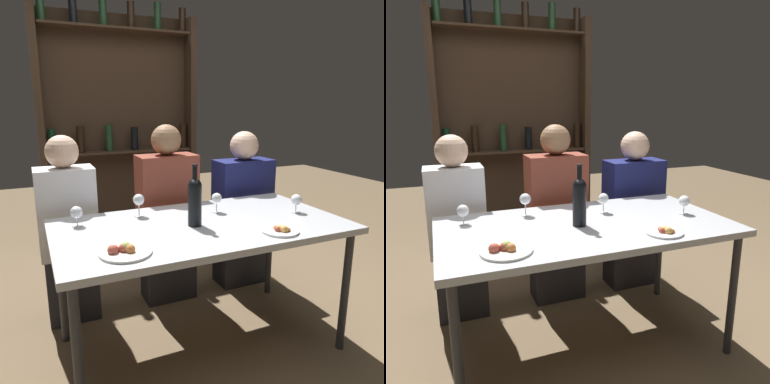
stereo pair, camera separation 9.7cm
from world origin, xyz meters
TOP-DOWN VIEW (x-y plane):
  - ground_plane at (0.00, 0.00)m, footprint 10.00×10.00m
  - dining_table at (0.00, 0.00)m, footprint 1.59×0.85m
  - wine_rack_wall at (0.00, 1.83)m, footprint 1.49×0.21m
  - wine_bottle at (-0.05, -0.02)m, footprint 0.07×0.07m
  - wine_glass_0 at (0.18, 0.16)m, footprint 0.06×0.06m
  - wine_glass_1 at (-0.28, 0.27)m, footprint 0.07×0.07m
  - wine_glass_2 at (-0.63, 0.23)m, footprint 0.07×0.07m
  - wine_glass_3 at (0.61, -0.04)m, footprint 0.07×0.07m
  - food_plate_0 at (-0.50, -0.25)m, footprint 0.24×0.24m
  - food_plate_1 at (0.31, -0.30)m, footprint 0.20×0.20m
  - seated_person_left at (-0.65, 0.62)m, footprint 0.36×0.22m
  - seated_person_center at (0.03, 0.62)m, footprint 0.41×0.22m
  - seated_person_right at (0.65, 0.62)m, footprint 0.44×0.22m

SIDE VIEW (x-z plane):
  - ground_plane at x=0.00m, z-range 0.00..0.00m
  - seated_person_right at x=0.65m, z-range -0.04..1.17m
  - seated_person_left at x=-0.65m, z-range -0.03..1.19m
  - seated_person_center at x=0.03m, z-range -0.03..1.23m
  - dining_table at x=0.00m, z-range 0.32..1.08m
  - food_plate_1 at x=0.31m, z-range 0.75..0.79m
  - food_plate_0 at x=-0.50m, z-range 0.75..0.80m
  - wine_glass_2 at x=-0.63m, z-range 0.78..0.89m
  - wine_glass_3 at x=0.61m, z-range 0.78..0.89m
  - wine_glass_0 at x=0.18m, z-range 0.78..0.90m
  - wine_glass_1 at x=-0.28m, z-range 0.79..0.92m
  - wine_bottle at x=-0.05m, z-range 0.74..1.07m
  - wine_rack_wall at x=0.00m, z-range 0.02..2.33m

